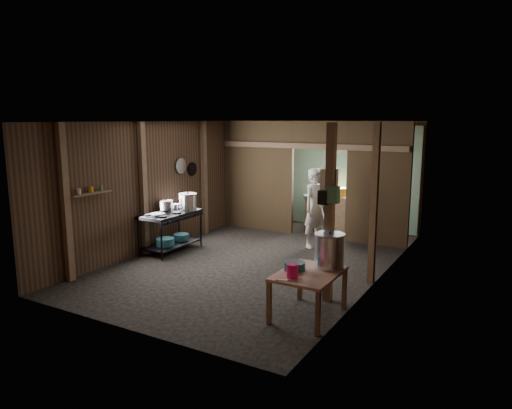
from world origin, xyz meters
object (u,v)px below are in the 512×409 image
Objects in this scene: prep_table at (308,294)px; stock_pot at (329,251)px; cook at (316,208)px; pink_bucket at (292,271)px; gas_range at (171,232)px; yellow_tub at (340,192)px; stove_pot_large at (188,202)px.

prep_table is 2.10× the size of stock_pot.
stock_pot is at bearing -131.71° from cook.
pink_bucket is at bearing -139.49° from cook.
prep_table is 0.51m from pink_bucket.
pink_bucket is 0.11× the size of cook.
cook is at bearing 35.84° from gas_range.
gas_range is 4.03m from prep_table.
prep_table is 5.76× the size of pink_bucket.
cook is (0.05, -1.59, -0.12)m from yellow_tub.
stock_pot is at bearing 68.37° from pink_bucket.
gas_range is 2.71× the size of stock_pot.
stock_pot is 3.30m from cook.
pink_bucket is 3.81m from cook.
cook reaches higher than gas_range.
stock_pot is (3.86, -1.22, 0.45)m from gas_range.
gas_range is at bearing 156.95° from prep_table.
cook reaches higher than stock_pot.
stock_pot is 0.71m from pink_bucket.
cook reaches higher than pink_bucket.
stove_pot_large is at bearing 151.23° from prep_table.
pink_bucket reaches higher than prep_table.
cook is (-1.19, 3.61, 0.12)m from pink_bucket.
yellow_tub is at bearing 103.43° from pink_bucket.
yellow_tub reaches higher than gas_range.
yellow_tub is 0.21× the size of cook.
yellow_tub is at bearing 53.61° from stove_pot_large.
stock_pot reaches higher than prep_table.
stove_pot_large is 2.05× the size of pink_bucket.
pink_bucket is at bearing -27.42° from gas_range.
cook is (2.41, 1.74, 0.43)m from gas_range.
stove_pot_large is 3.69m from yellow_tub.
stock_pot is 1.43× the size of yellow_tub.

